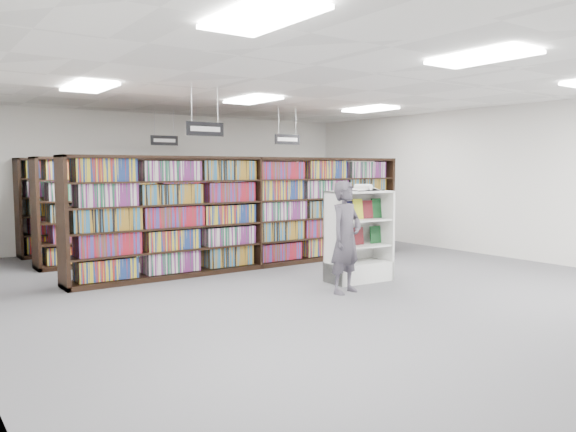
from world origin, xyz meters
TOP-DOWN VIEW (x-y plane):
  - floor at (0.00, 0.00)m, footprint 12.00×12.00m
  - ceiling at (0.00, 0.00)m, footprint 10.00×12.00m
  - wall_back at (0.00, 6.00)m, footprint 10.00×0.10m
  - wall_right at (5.00, 0.00)m, footprint 0.10×12.00m
  - bookshelf_row_near at (0.00, 2.00)m, footprint 7.00×0.60m
  - bookshelf_row_mid at (0.00, 4.00)m, footprint 7.00×0.60m
  - bookshelf_row_far at (0.00, 5.70)m, footprint 7.00×0.60m
  - aisle_sign_left at (-1.50, 1.00)m, footprint 0.65×0.02m
  - aisle_sign_right at (1.50, 3.00)m, footprint 0.65×0.02m
  - aisle_sign_center at (-0.50, 5.00)m, footprint 0.65×0.02m
  - troffer_front_left at (-3.00, -3.00)m, footprint 0.60×1.20m
  - troffer_front_center at (0.00, -3.00)m, footprint 0.60×1.20m
  - troffer_back_left at (-3.00, 2.00)m, footprint 0.60×1.20m
  - troffer_back_center at (0.00, 2.00)m, footprint 0.60×1.20m
  - troffer_back_right at (3.00, 2.00)m, footprint 0.60×1.20m
  - endcap_display at (0.74, -0.13)m, footprint 1.12×0.62m
  - open_book at (0.84, -0.16)m, footprint 0.68×0.46m
  - shopper at (-0.02, -0.70)m, footprint 0.69×0.53m

SIDE VIEW (x-z plane):
  - floor at x=0.00m, z-range 0.00..0.00m
  - endcap_display at x=0.74m, z-range -0.26..1.26m
  - shopper at x=-0.02m, z-range 0.00..1.70m
  - bookshelf_row_near at x=0.00m, z-range 0.00..2.10m
  - bookshelf_row_mid at x=0.00m, z-range 0.00..2.10m
  - bookshelf_row_far at x=0.00m, z-range 0.00..2.10m
  - open_book at x=0.84m, z-range 1.48..1.61m
  - wall_back at x=0.00m, z-range 0.00..3.20m
  - wall_right at x=5.00m, z-range 0.00..3.20m
  - aisle_sign_left at x=-1.50m, z-range 2.13..2.93m
  - aisle_sign_right at x=1.50m, z-range 2.13..2.93m
  - aisle_sign_center at x=-0.50m, z-range 2.13..2.93m
  - troffer_front_left at x=-3.00m, z-range 3.14..3.18m
  - troffer_front_center at x=0.00m, z-range 3.14..3.18m
  - troffer_back_left at x=-3.00m, z-range 3.14..3.18m
  - troffer_back_center at x=0.00m, z-range 3.14..3.18m
  - troffer_back_right at x=3.00m, z-range 3.14..3.18m
  - ceiling at x=0.00m, z-range 3.15..3.25m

